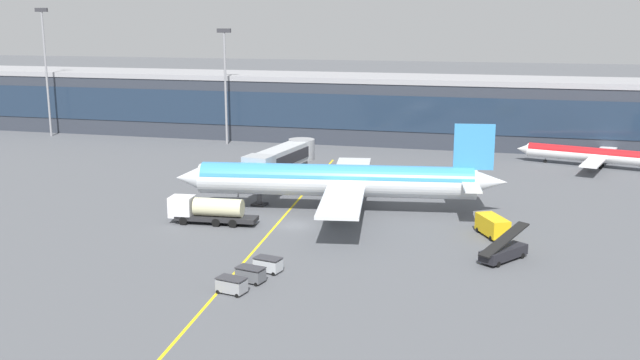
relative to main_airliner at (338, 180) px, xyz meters
The scene contains 14 objects.
ground_plane 9.43m from the main_airliner, 113.65° to the right, with size 700.00×700.00×0.00m, color #515459.
apron_lead_in_line 9.22m from the main_airliner, 135.62° to the right, with size 0.30×80.00×0.01m, color yellow.
terminal_building 57.98m from the main_airliner, 100.56° to the left, with size 204.90×17.01×13.20m.
main_airliner is the anchor object (origin of this frame).
jet_bridge 12.72m from the main_airliner, 141.11° to the left, with size 5.73×17.86×6.82m.
fuel_tanker 17.21m from the main_airliner, 145.52° to the right, with size 10.96×3.31×3.25m.
crew_van 20.82m from the main_airliner, 17.25° to the right, with size 4.18×5.40×2.30m.
belt_loader 26.04m from the main_airliner, 35.05° to the right, with size 4.99×6.44×3.49m.
baggage_cart_0 30.84m from the main_airliner, 94.89° to the right, with size 2.92×2.10×1.48m.
baggage_cart_1 27.69m from the main_airliner, 94.04° to the right, with size 2.92×2.10×1.48m.
baggage_cart_2 24.56m from the main_airliner, 92.96° to the right, with size 2.92×2.10×1.48m.
commuter_jet_far 52.40m from the main_airliner, 47.98° to the left, with size 25.86×20.78×6.57m.
apron_light_mast_1 87.08m from the main_airliner, 148.60° to the left, with size 2.80×0.50×26.61m.
apron_light_mast_2 56.85m from the main_airliner, 126.70° to the left, with size 2.80×0.50×22.59m.
Camera 1 is at (24.62, -81.25, 24.48)m, focal length 40.91 mm.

